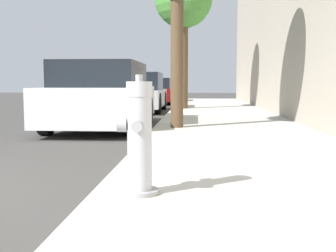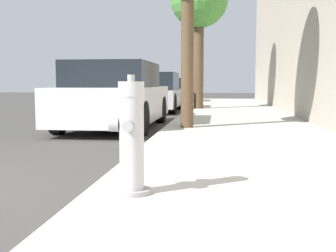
{
  "view_description": "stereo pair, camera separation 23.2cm",
  "coord_description": "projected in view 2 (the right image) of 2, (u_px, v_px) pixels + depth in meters",
  "views": [
    {
      "loc": [
        2.96,
        -3.34,
        1.02
      ],
      "look_at": [
        2.67,
        1.05,
        0.56
      ],
      "focal_mm": 45.0,
      "sensor_mm": 36.0,
      "label": 1
    },
    {
      "loc": [
        3.19,
        -3.32,
        1.02
      ],
      "look_at": [
        2.67,
        1.05,
        0.56
      ],
      "focal_mm": 45.0,
      "sensor_mm": 36.0,
      "label": 2
    }
  ],
  "objects": [
    {
      "name": "parked_car_mid",
      "position": [
        154.0,
        93.0,
        14.9
      ],
      "size": [
        1.78,
        3.85,
        1.38
      ],
      "color": "#B7B7BC",
      "rests_on": "ground_plane"
    },
    {
      "name": "fire_hydrant",
      "position": [
        131.0,
        139.0,
        3.25
      ],
      "size": [
        0.32,
        0.31,
        0.92
      ],
      "color": "#97979C",
      "rests_on": "sidewalk_slab"
    },
    {
      "name": "sidewalk_slab",
      "position": [
        275.0,
        202.0,
        3.32
      ],
      "size": [
        3.02,
        40.0,
        0.16
      ],
      "color": "beige",
      "rests_on": "ground_plane"
    },
    {
      "name": "street_tree_far",
      "position": [
        199.0,
        1.0,
        13.91
      ],
      "size": [
        1.92,
        1.92,
        4.6
      ],
      "color": "brown",
      "rests_on": "sidewalk_slab"
    },
    {
      "name": "parked_car_far",
      "position": [
        171.0,
        91.0,
        20.33
      ],
      "size": [
        1.87,
        3.88,
        1.25
      ],
      "color": "maroon",
      "rests_on": "ground_plane"
    },
    {
      "name": "parked_car_near",
      "position": [
        115.0,
        96.0,
        9.44
      ],
      "size": [
        1.88,
        4.4,
        1.47
      ],
      "color": "silver",
      "rests_on": "ground_plane"
    }
  ]
}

